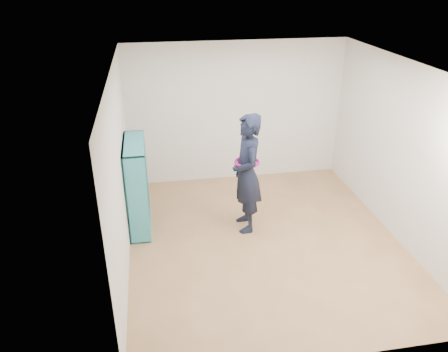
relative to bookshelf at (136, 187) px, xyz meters
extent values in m
plane|color=#956D44|center=(1.86, -0.76, -0.68)|extent=(4.50, 4.50, 0.00)
plane|color=white|center=(1.86, -0.76, 1.92)|extent=(4.50, 4.50, 0.00)
cube|color=silver|center=(-0.14, -0.76, 0.62)|extent=(0.02, 4.50, 2.60)
cube|color=silver|center=(3.86, -0.76, 0.62)|extent=(0.02, 4.50, 2.60)
cube|color=silver|center=(1.86, 1.49, 0.62)|extent=(4.00, 0.02, 2.60)
cube|color=silver|center=(1.86, -3.01, 0.62)|extent=(4.00, 0.02, 2.60)
cube|color=teal|center=(0.02, -0.51, 0.02)|extent=(0.31, 0.02, 1.41)
cube|color=teal|center=(0.02, 0.53, 0.02)|extent=(0.31, 0.02, 1.41)
cube|color=teal|center=(0.02, 0.01, -0.67)|extent=(0.31, 1.06, 0.02)
cube|color=teal|center=(0.02, 0.01, 0.72)|extent=(0.31, 1.06, 0.02)
cube|color=teal|center=(-0.12, 0.01, 0.02)|extent=(0.02, 1.06, 1.41)
cube|color=teal|center=(0.02, -0.16, 0.02)|extent=(0.29, 0.02, 1.37)
cube|color=teal|center=(0.02, 0.18, 0.02)|extent=(0.29, 0.02, 1.37)
cube|color=teal|center=(0.02, 0.01, -0.32)|extent=(0.29, 1.02, 0.02)
cube|color=teal|center=(0.02, 0.01, 0.02)|extent=(0.29, 1.02, 0.02)
cube|color=teal|center=(0.02, 0.01, 0.36)|extent=(0.29, 1.02, 0.02)
cube|color=beige|center=(0.04, -0.34, -0.63)|extent=(0.19, 0.12, 0.05)
cube|color=black|center=(0.05, -0.38, -0.20)|extent=(0.16, 0.14, 0.22)
cube|color=maroon|center=(0.05, -0.38, 0.16)|extent=(0.16, 0.14, 0.26)
cube|color=silver|center=(0.04, -0.34, 0.41)|extent=(0.19, 0.12, 0.07)
cube|color=navy|center=(0.05, -0.05, -0.53)|extent=(0.16, 0.14, 0.24)
cube|color=brown|center=(0.05, -0.05, -0.18)|extent=(0.16, 0.14, 0.25)
cube|color=#BFB28C|center=(0.04, 0.00, 0.06)|extent=(0.19, 0.12, 0.05)
cube|color=#26594C|center=(0.05, -0.05, 0.47)|extent=(0.16, 0.14, 0.19)
cube|color=beige|center=(0.05, 0.29, -0.53)|extent=(0.16, 0.14, 0.24)
cube|color=black|center=(0.04, 0.34, -0.27)|extent=(0.19, 0.12, 0.07)
cube|color=maroon|center=(0.05, 0.29, 0.15)|extent=(0.16, 0.14, 0.24)
cube|color=silver|center=(0.05, 0.29, 0.48)|extent=(0.16, 0.14, 0.20)
imported|color=black|center=(1.66, -0.32, 0.25)|extent=(0.47, 0.69, 1.87)
torus|color=#B10D72|center=(1.66, -0.32, 0.44)|extent=(0.40, 0.40, 0.04)
cube|color=silver|center=(1.51, -0.24, 0.37)|extent=(0.03, 0.10, 0.12)
cube|color=black|center=(1.51, -0.24, 0.37)|extent=(0.03, 0.09, 0.12)
camera|label=1|loc=(0.32, -6.08, 3.08)|focal=35.00mm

